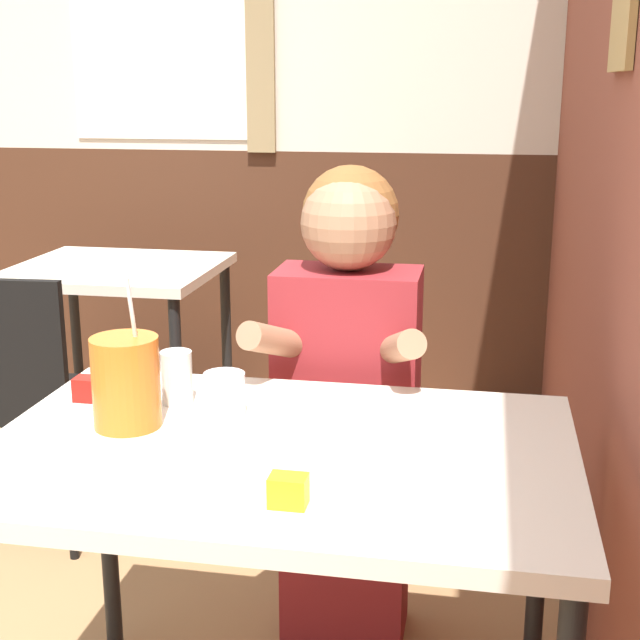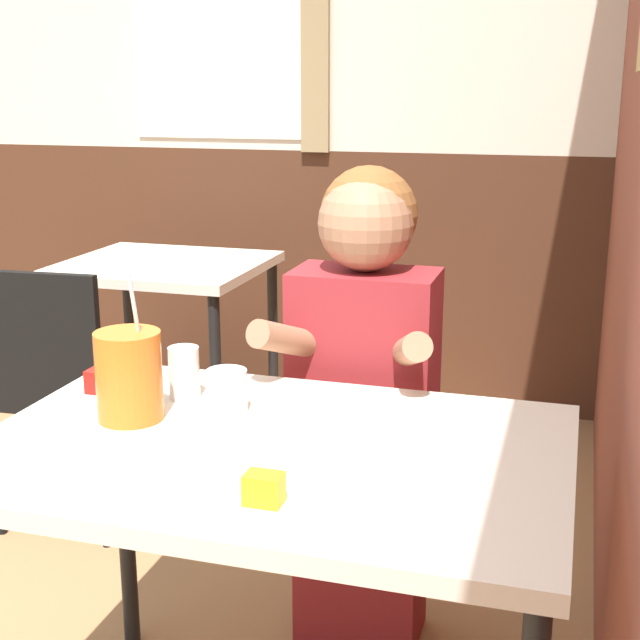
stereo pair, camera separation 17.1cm
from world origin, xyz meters
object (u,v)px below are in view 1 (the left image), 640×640
(background_table, at_px, (118,290))
(person_seated, at_px, (347,393))
(cocktail_pitcher, at_px, (126,382))
(chair_near_window, at_px, (19,387))
(main_table, at_px, (279,479))

(background_table, distance_m, person_seated, 1.41)
(person_seated, bearing_deg, cocktail_pitcher, -125.01)
(chair_near_window, distance_m, cocktail_pitcher, 1.11)
(person_seated, xyz_separation_m, cocktail_pitcher, (-0.35, -0.50, 0.17))
(background_table, distance_m, chair_near_window, 0.70)
(chair_near_window, relative_size, person_seated, 0.71)
(main_table, bearing_deg, cocktail_pitcher, 172.82)
(background_table, bearing_deg, main_table, -57.58)
(chair_near_window, bearing_deg, main_table, -43.64)
(background_table, relative_size, chair_near_window, 0.86)
(background_table, relative_size, person_seated, 0.62)
(main_table, relative_size, background_table, 1.47)
(main_table, bearing_deg, background_table, 122.42)
(background_table, relative_size, cocktail_pitcher, 2.48)
(main_table, bearing_deg, chair_near_window, 139.95)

